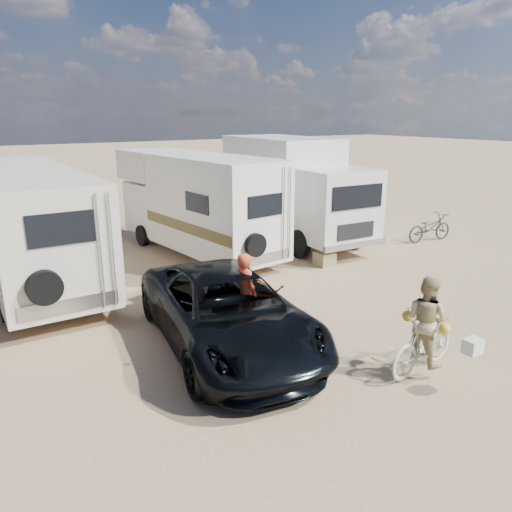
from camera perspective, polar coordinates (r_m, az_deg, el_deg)
ground at (r=10.41m, az=12.21°, el=-8.80°), size 140.00×140.00×0.00m
rv_main at (r=15.57m, az=-6.92°, el=5.87°), size 2.79×6.89×3.13m
rv_left at (r=13.99m, az=-24.63°, el=3.03°), size 2.29×7.87×3.00m
box_truck at (r=17.19m, az=4.57°, el=7.58°), size 2.83×6.64×3.53m
dark_suv at (r=9.39m, az=-3.35°, el=-6.42°), size 3.18×5.54×1.45m
bike_man at (r=9.74m, az=-1.17°, el=-6.89°), size 2.00×0.79×1.03m
bike_woman at (r=9.08m, az=18.84°, el=-9.61°), size 1.77×0.68×1.04m
rider_man at (r=9.63m, az=-1.18°, el=-5.32°), size 0.42×0.61×1.61m
rider_woman at (r=8.97m, az=18.99°, el=-8.08°), size 0.68×0.82×1.57m
bike_parked at (r=18.25m, az=19.50°, el=3.12°), size 1.91×0.85×0.97m
cooler at (r=12.15m, az=-11.24°, el=-3.80°), size 0.70×0.59×0.48m
crate at (r=14.65m, az=7.95°, el=-0.32°), size 0.51×0.51×0.40m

